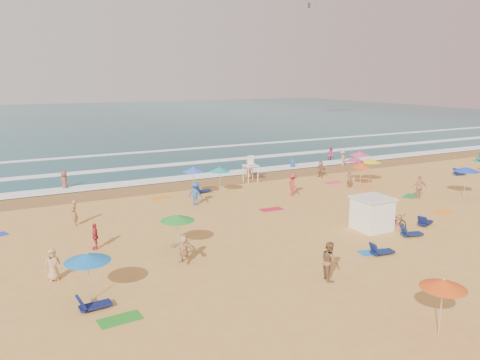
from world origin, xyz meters
name	(u,v)px	position (x,y,z in m)	size (l,w,h in m)	color
ground	(298,215)	(0.00, 0.00, 0.00)	(220.00, 220.00, 0.00)	gold
ocean	(89,120)	(0.00, 84.00, 0.00)	(220.00, 140.00, 0.18)	#0C4756
wet_sand	(223,181)	(0.00, 12.50, 0.01)	(220.00, 220.00, 0.00)	olive
surf_foam	(189,164)	(0.00, 21.32, 0.10)	(200.00, 18.70, 0.05)	white
cabana	(372,214)	(2.40, -4.78, 1.00)	(2.00, 2.00, 2.00)	white
cabana_roof	(373,198)	(2.40, -4.78, 2.06)	(2.20, 2.20, 0.12)	silver
bicycle	(397,219)	(4.30, -5.08, 0.47)	(0.62, 1.78, 0.94)	black
lifeguard_stand	(251,171)	(2.06, 10.79, 1.05)	(1.20, 1.20, 2.10)	white
beach_umbrellas	(350,179)	(4.74, 0.16, 2.12)	(61.35, 27.18, 0.81)	#DA5916
loungers	(413,212)	(7.31, -3.68, 0.17)	(42.39, 19.05, 0.34)	#0F164E
towels	(269,224)	(-2.94, -0.99, 0.01)	(33.59, 18.95, 0.03)	#D81B45
beachgoers	(263,187)	(0.31, 5.47, 0.83)	(33.47, 27.39, 2.14)	#BC2F39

